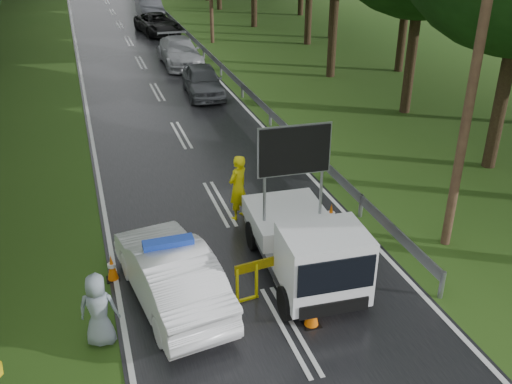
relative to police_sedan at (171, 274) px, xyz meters
name	(u,v)px	position (x,y,z in m)	size (l,w,h in m)	color
ground	(289,330)	(2.18, -1.76, -0.74)	(160.00, 160.00, 0.00)	#264915
road	(129,41)	(2.18, 28.24, -0.73)	(7.00, 140.00, 0.02)	black
guardrail	(184,31)	(5.88, 27.91, -0.19)	(0.12, 60.06, 0.70)	gray
utility_pole_near	(478,53)	(7.38, 0.24, 4.33)	(1.40, 0.24, 10.00)	#40281E
police_sedan	(171,274)	(0.00, 0.00, 0.00)	(2.19, 4.63, 1.61)	white
work_truck	(307,246)	(3.20, -0.16, 0.21)	(2.18, 4.49, 3.50)	gray
barrier	(285,263)	(2.55, -0.42, 0.03)	(2.44, 0.35, 1.02)	#D7CA0B
officer	(238,188)	(2.50, 3.24, 0.23)	(0.71, 0.46, 1.93)	yellow
civilian	(306,281)	(2.74, -1.26, 0.07)	(0.79, 0.61, 1.62)	#1820A1
bystander_right	(98,310)	(-1.62, -0.93, 0.08)	(0.80, 0.52, 1.64)	gray
queue_car_first	(203,81)	(4.21, 15.16, -0.04)	(1.65, 4.10, 1.40)	#414449
queue_car_second	(180,52)	(4.27, 21.16, -0.01)	(2.03, 4.98, 1.45)	#9C9EA4
queue_car_third	(157,24)	(4.43, 30.17, -0.05)	(2.28, 4.95, 1.38)	black
queue_car_fourth	(150,8)	(4.78, 36.17, 0.09)	(1.75, 5.01, 1.65)	#43444B
cone_center	(312,311)	(2.68, -1.76, -0.35)	(0.38, 0.38, 0.80)	black
cone_far	(257,205)	(3.05, 3.24, -0.42)	(0.31, 0.31, 0.66)	black
cone_left_mid	(112,268)	(-1.22, 1.24, -0.41)	(0.32, 0.32, 0.68)	black
cone_right	(331,217)	(4.76, 1.87, -0.36)	(0.37, 0.37, 0.78)	black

